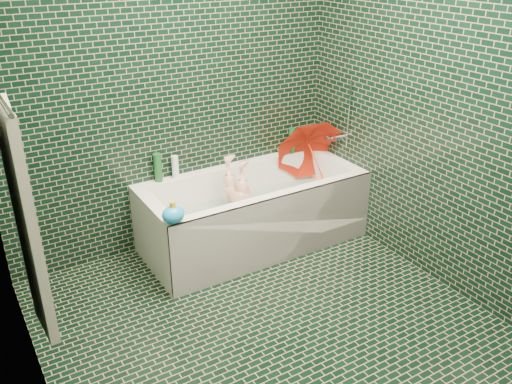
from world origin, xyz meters
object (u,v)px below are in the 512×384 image
bathtub (254,219)px  rubber_duck (283,148)px  child (240,210)px  bath_toy (173,214)px  umbrella (315,159)px

bathtub → rubber_duck: bearing=35.3°
child → bath_toy: bearing=-73.0°
umbrella → rubber_duck: 0.31m
bathtub → child: bearing=166.8°
child → umbrella: bearing=82.9°
umbrella → bathtub: bearing=-153.3°
rubber_duck → bath_toy: bath_toy is taller
rubber_duck → child: bearing=-138.0°
umbrella → rubber_duck: (-0.12, 0.29, 0.02)m
child → bathtub: bearing=66.8°
bathtub → rubber_duck: 0.72m
child → rubber_duck: bearing=108.3°
child → bath_toy: (-0.68, -0.35, 0.30)m
child → umbrella: size_ratio=1.48×
umbrella → bath_toy: 1.46m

